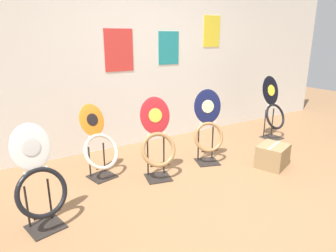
{
  "coord_description": "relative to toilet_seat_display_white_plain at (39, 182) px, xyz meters",
  "views": [
    {
      "loc": [
        -2.06,
        -1.83,
        1.59
      ],
      "look_at": [
        -0.23,
        1.11,
        0.55
      ],
      "focal_mm": 32.0,
      "sensor_mm": 36.0,
      "label": 1
    }
  ],
  "objects": [
    {
      "name": "ground_plane",
      "position": [
        1.78,
        -0.64,
        -0.43
      ],
      "size": [
        14.0,
        14.0,
        0.0
      ],
      "primitive_type": "plane",
      "color": "#8E6642"
    },
    {
      "name": "wall_back",
      "position": [
        1.79,
        1.54,
        0.87
      ],
      "size": [
        8.0,
        0.07,
        2.6
      ],
      "color": "silver",
      "rests_on": "ground_plane"
    },
    {
      "name": "toilet_seat_display_crimson_swirl",
      "position": [
        1.31,
        0.31,
        0.02
      ],
      "size": [
        0.44,
        0.38,
        0.94
      ],
      "color": "black",
      "rests_on": "ground_plane"
    },
    {
      "name": "toilet_seat_display_navy_moon",
      "position": [
        2.09,
        0.36,
        0.01
      ],
      "size": [
        0.42,
        0.36,
        0.95
      ],
      "color": "black",
      "rests_on": "ground_plane"
    },
    {
      "name": "toilet_seat_display_orange_sun",
      "position": [
        0.75,
        0.69,
        -0.04
      ],
      "size": [
        0.47,
        0.44,
        0.85
      ],
      "color": "black",
      "rests_on": "ground_plane"
    },
    {
      "name": "storage_box",
      "position": [
        2.71,
        -0.18,
        -0.29
      ],
      "size": [
        0.48,
        0.44,
        0.28
      ],
      "color": "#93754C",
      "rests_on": "ground_plane"
    },
    {
      "name": "toilet_seat_display_white_plain",
      "position": [
        0.0,
        0.0,
        0.0
      ],
      "size": [
        0.46,
        0.36,
        0.91
      ],
      "color": "black",
      "rests_on": "ground_plane"
    },
    {
      "name": "toilet_seat_display_jazz_black",
      "position": [
        3.61,
        0.6,
        0.05
      ],
      "size": [
        0.43,
        0.34,
        0.99
      ],
      "color": "black",
      "rests_on": "ground_plane"
    }
  ]
}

